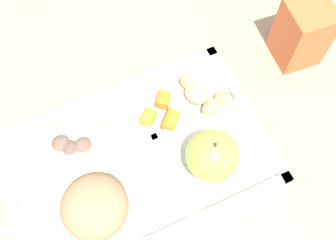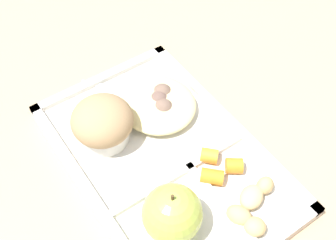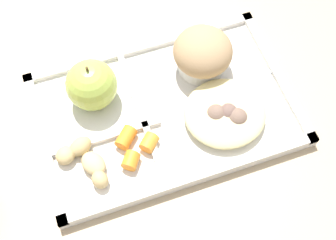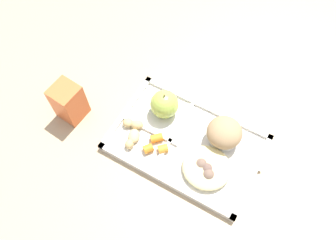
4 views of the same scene
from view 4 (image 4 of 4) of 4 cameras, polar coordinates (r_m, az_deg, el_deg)
The scene contains 17 objects.
ground at distance 0.87m, azimuth 3.02°, elevation -4.01°, with size 6.00×6.00×0.00m, color tan.
lunch_tray at distance 0.86m, azimuth 2.94°, elevation -3.78°, with size 0.37×0.24×0.02m.
green_apple at distance 0.87m, azimuth -0.59°, elevation 2.63°, with size 0.07×0.07×0.08m.
bran_muffin at distance 0.84m, azimuth 9.26°, elevation -2.23°, with size 0.09×0.09×0.07m.
carrot_slice_back at distance 0.84m, azimuth -3.29°, elevation -4.75°, with size 0.02×0.02×0.02m, color orange.
carrot_slice_near_corner at distance 0.84m, azimuth -0.84°, elevation -4.79°, with size 0.02×0.02×0.02m, color orange.
carrot_slice_tilted at distance 0.85m, azimuth -1.89°, elevation -3.01°, with size 0.02×0.02×0.03m, color orange.
potato_chunk_wedge at distance 0.86m, azimuth -5.64°, elevation -2.63°, with size 0.04×0.03×0.02m, color tan.
potato_chunk_corner at distance 0.85m, azimuth -6.41°, elevation -4.00°, with size 0.03×0.02×0.02m, color tan.
potato_chunk_golden at distance 0.87m, azimuth -5.19°, elevation -0.78°, with size 0.03×0.02×0.02m, color tan.
potato_chunk_small at distance 0.88m, azimuth -6.63°, elevation -0.46°, with size 0.03×0.03×0.02m, color tan.
egg_noodle_pile at distance 0.82m, azimuth 6.39°, elevation -7.84°, with size 0.12×0.11×0.03m, color beige.
meatball_side at distance 0.82m, azimuth 5.51°, elevation -7.35°, with size 0.03×0.03×0.03m, color #755B4C.
meatball_center at distance 0.82m, azimuth 6.46°, elevation -8.09°, with size 0.03×0.03×0.03m, color brown.
meatball_back at distance 0.82m, azimuth 6.65°, elevation -9.01°, with size 0.03×0.03×0.03m, color #755B4C.
plastic_fork at distance 0.84m, azimuth 10.03°, elevation -8.91°, with size 0.12×0.10×0.00m.
milk_carton at distance 0.90m, azimuth -16.08°, elevation 2.90°, with size 0.06×0.06×0.11m, color orange.
Camera 4 is at (0.13, -0.33, 0.79)m, focal length 36.87 mm.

